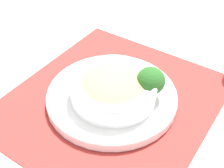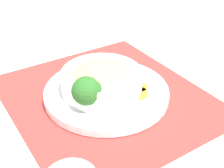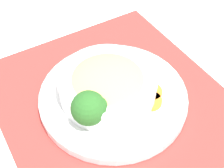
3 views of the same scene
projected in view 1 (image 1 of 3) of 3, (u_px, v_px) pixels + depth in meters
The scene contains 7 objects.
ground_plane at pixel (112, 101), 0.67m from camera, with size 4.00×4.00×0.00m, color white.
placemat at pixel (112, 100), 0.66m from camera, with size 0.44×0.48×0.00m.
plate at pixel (112, 96), 0.66m from camera, with size 0.27×0.27×0.02m.
bowl at pixel (114, 87), 0.63m from camera, with size 0.18×0.18×0.06m.
broccoli_floret at pixel (151, 81), 0.62m from camera, with size 0.06×0.06×0.07m.
carrot_slice_near at pixel (107, 73), 0.70m from camera, with size 0.05×0.05×0.01m.
carrot_slice_middle at pixel (98, 75), 0.70m from camera, with size 0.05×0.05×0.01m.
Camera 1 is at (0.23, -0.42, 0.46)m, focal length 50.00 mm.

